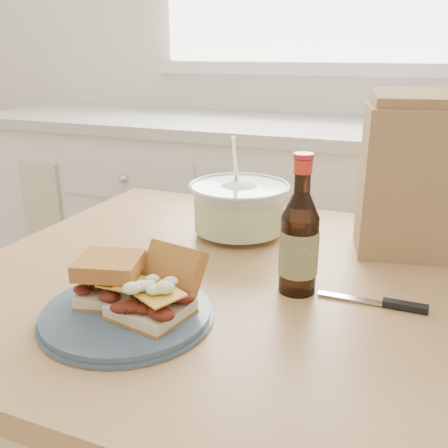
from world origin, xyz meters
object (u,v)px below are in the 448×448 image
at_px(beer_bottle, 299,242).
at_px(paper_bag, 420,183).
at_px(plate, 127,314).
at_px(coleslaw_bowl, 239,210).
at_px(dining_table, 212,321).

height_order(beer_bottle, paper_bag, paper_bag).
xyz_separation_m(plate, coleslaw_bowl, (0.03, 0.43, 0.05)).
xyz_separation_m(dining_table, coleslaw_bowl, (-0.02, 0.21, 0.17)).
height_order(coleslaw_bowl, beer_bottle, beer_bottle).
distance_m(plate, coleslaw_bowl, 0.44).
xyz_separation_m(beer_bottle, paper_bag, (0.18, 0.27, 0.06)).
relative_size(dining_table, beer_bottle, 3.79).
relative_size(plate, paper_bag, 0.89).
bearing_deg(coleslaw_bowl, dining_table, -84.65).
xyz_separation_m(plate, paper_bag, (0.41, 0.47, 0.14)).
height_order(plate, beer_bottle, beer_bottle).
distance_m(plate, beer_bottle, 0.32).
bearing_deg(beer_bottle, dining_table, -176.61).
bearing_deg(coleslaw_bowl, paper_bag, 6.47).
distance_m(beer_bottle, paper_bag, 0.33).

